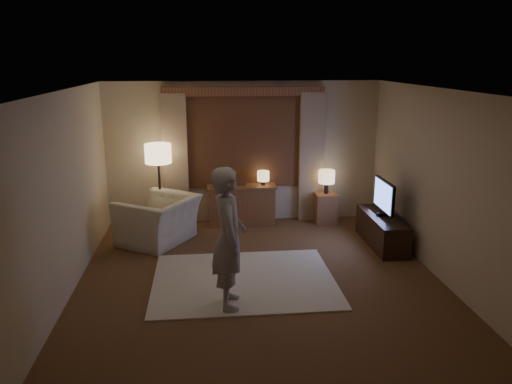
{
  "coord_description": "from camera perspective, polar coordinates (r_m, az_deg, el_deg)",
  "views": [
    {
      "loc": [
        -0.72,
        -6.29,
        2.99
      ],
      "look_at": [
        0.0,
        0.6,
        1.13
      ],
      "focal_mm": 35.0,
      "sensor_mm": 36.0,
      "label": 1
    }
  ],
  "objects": [
    {
      "name": "room",
      "position": [
        7.03,
        0.06,
        1.44
      ],
      "size": [
        5.04,
        5.54,
        2.64
      ],
      "color": "brown",
      "rests_on": "ground"
    },
    {
      "name": "rug",
      "position": [
        7.03,
        -1.39,
        -10.03
      ],
      "size": [
        2.5,
        2.0,
        0.02
      ],
      "primitive_type": "cube",
      "color": "beige",
      "rests_on": "floor"
    },
    {
      "name": "sideboard",
      "position": [
        9.2,
        -1.66,
        -1.61
      ],
      "size": [
        1.2,
        0.4,
        0.7
      ],
      "primitive_type": "cube",
      "color": "brown",
      "rests_on": "floor"
    },
    {
      "name": "picture_frame",
      "position": [
        9.08,
        -1.68,
        1.11
      ],
      "size": [
        0.16,
        0.02,
        0.2
      ],
      "primitive_type": "cube",
      "color": "brown",
      "rests_on": "sideboard"
    },
    {
      "name": "plant",
      "position": [
        9.05,
        -4.21,
        1.35
      ],
      "size": [
        0.17,
        0.13,
        0.3
      ],
      "primitive_type": "imported",
      "color": "#999999",
      "rests_on": "sideboard"
    },
    {
      "name": "table_lamp_sideboard",
      "position": [
        9.1,
        0.83,
        1.77
      ],
      "size": [
        0.22,
        0.22,
        0.3
      ],
      "color": "black",
      "rests_on": "sideboard"
    },
    {
      "name": "floor_lamp",
      "position": [
        8.79,
        -11.11,
        3.79
      ],
      "size": [
        0.46,
        0.46,
        1.57
      ],
      "color": "black",
      "rests_on": "floor"
    },
    {
      "name": "armchair",
      "position": [
        8.45,
        -11.07,
        -3.19
      ],
      "size": [
        1.5,
        1.55,
        0.77
      ],
      "primitive_type": "imported",
      "rotation": [
        0.0,
        0.0,
        -2.13
      ],
      "color": "beige",
      "rests_on": "floor"
    },
    {
      "name": "side_table",
      "position": [
        9.41,
        7.95,
        -1.81
      ],
      "size": [
        0.4,
        0.4,
        0.56
      ],
      "primitive_type": "cube",
      "color": "brown",
      "rests_on": "floor"
    },
    {
      "name": "table_lamp_side",
      "position": [
        9.26,
        8.08,
        1.67
      ],
      "size": [
        0.3,
        0.3,
        0.44
      ],
      "color": "black",
      "rests_on": "side_table"
    },
    {
      "name": "tv_stand",
      "position": [
        8.48,
        14.19,
        -4.26
      ],
      "size": [
        0.45,
        1.4,
        0.5
      ],
      "primitive_type": "cube",
      "color": "black",
      "rests_on": "floor"
    },
    {
      "name": "tv",
      "position": [
        8.31,
        14.43,
        -0.5
      ],
      "size": [
        0.2,
        0.82,
        0.59
      ],
      "color": "black",
      "rests_on": "tv_stand"
    },
    {
      "name": "person",
      "position": [
        6.03,
        -3.14,
        -5.28
      ],
      "size": [
        0.42,
        0.64,
        1.75
      ],
      "primitive_type": "imported",
      "rotation": [
        0.0,
        0.0,
        1.57
      ],
      "color": "#A9A49C",
      "rests_on": "rug"
    }
  ]
}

